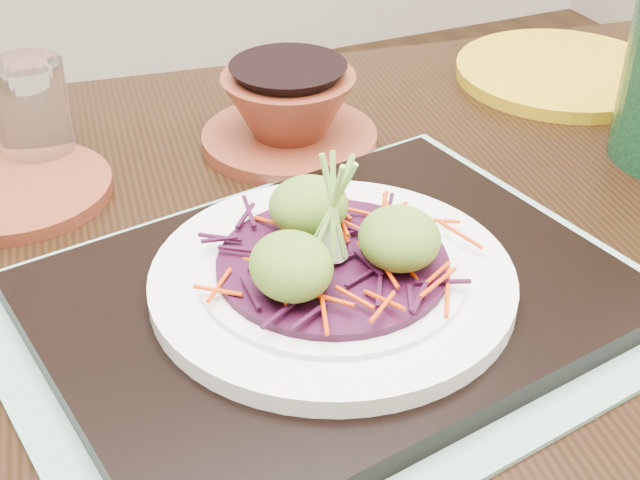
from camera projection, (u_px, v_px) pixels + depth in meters
name	position (u px, v px, depth m)	size (l,w,h in m)	color
dining_table	(297.00, 382.00, 0.68)	(1.27, 0.94, 0.73)	black
placemat	(332.00, 310.00, 0.60)	(0.42, 0.33, 0.00)	#7FA490
serving_tray	(332.00, 298.00, 0.59)	(0.37, 0.28, 0.02)	black
white_plate	(332.00, 278.00, 0.58)	(0.24, 0.24, 0.02)	white
cabbage_bed	(333.00, 263.00, 0.57)	(0.15, 0.15, 0.01)	#390B27
carrot_julienne	(333.00, 254.00, 0.57)	(0.18, 0.18, 0.01)	red
guacamole_scoops	(333.00, 236.00, 0.56)	(0.13, 0.12, 0.04)	olive
scallion_garnish	(333.00, 211.00, 0.55)	(0.06, 0.06, 0.08)	#84BE4C
terracotta_side_plate	(17.00, 190.00, 0.72)	(0.15, 0.15, 0.01)	maroon
water_glass	(33.00, 112.00, 0.75)	(0.06, 0.06, 0.09)	white
terracotta_bowl_set	(289.00, 114.00, 0.78)	(0.16, 0.16, 0.07)	maroon
yellow_plate	(562.00, 72.00, 0.91)	(0.22, 0.22, 0.01)	#B18913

